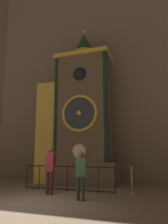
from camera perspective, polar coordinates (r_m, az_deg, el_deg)
ground_plane at (r=7.58m, az=-15.68°, el=-22.55°), size 28.00×28.00×0.00m
cathedral_back_wall at (r=14.37m, az=0.22°, el=14.48°), size 24.00×0.32×15.37m
clock_tower at (r=11.85m, az=-1.76°, el=-1.41°), size 4.36×1.81×8.58m
railing_fence at (r=9.86m, az=-4.34°, el=-16.53°), size 4.19×0.05×1.04m
visitor_near at (r=9.05m, az=-8.86°, el=-13.66°), size 0.35×0.24×1.84m
visitor_far at (r=7.90m, az=-0.87°, el=-14.98°), size 0.39×0.31×1.67m
stanchion_post at (r=9.24m, az=12.45°, el=-18.19°), size 0.28×0.28×1.06m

